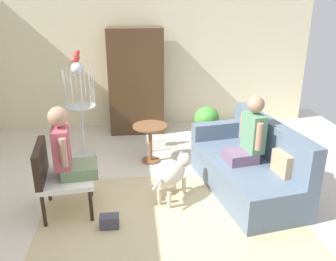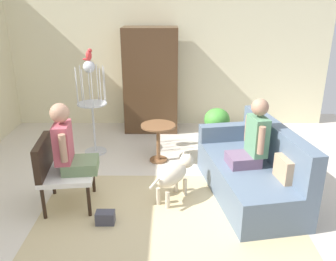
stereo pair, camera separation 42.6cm
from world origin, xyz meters
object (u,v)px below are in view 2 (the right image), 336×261
(armchair, at_px, (57,167))
(dog, at_px, (174,174))
(round_end_table, at_px, (158,136))
(parrot, at_px, (89,55))
(armoire_cabinet, at_px, (151,81))
(couch, at_px, (252,171))
(person_on_armchair, at_px, (68,145))
(person_on_couch, at_px, (253,138))
(bird_cage_stand, at_px, (92,102))
(potted_plant, at_px, (217,128))
(handbag, at_px, (105,218))

(armchair, xyz_separation_m, dog, (1.43, 0.18, -0.18))
(round_end_table, height_order, parrot, parrot)
(parrot, height_order, armoire_cabinet, armoire_cabinet)
(couch, bearing_deg, person_on_armchair, -173.14)
(parrot, bearing_deg, dog, -47.83)
(person_on_couch, xyz_separation_m, bird_cage_stand, (-2.30, 1.36, 0.08))
(round_end_table, relative_size, armoire_cabinet, 0.31)
(potted_plant, relative_size, handbag, 3.61)
(round_end_table, height_order, dog, round_end_table)
(person_on_couch, relative_size, bird_cage_stand, 0.56)
(dog, height_order, armoire_cabinet, armoire_cabinet)
(armchair, relative_size, round_end_table, 1.45)
(person_on_couch, bearing_deg, handbag, -159.98)
(armchair, height_order, round_end_table, armchair)
(couch, distance_m, handbag, 1.97)
(armchair, height_order, person_on_armchair, person_on_armchair)
(couch, xyz_separation_m, person_on_couch, (-0.04, -0.04, 0.48))
(dog, xyz_separation_m, armoire_cabinet, (-0.42, 2.57, 0.63))
(armchair, distance_m, parrot, 1.96)
(dog, xyz_separation_m, parrot, (-1.31, 1.44, 1.28))
(dog, xyz_separation_m, handbag, (-0.80, -0.57, -0.27))
(person_on_couch, height_order, handbag, person_on_couch)
(person_on_couch, relative_size, round_end_table, 1.42)
(person_on_couch, bearing_deg, couch, 44.41)
(handbag, bearing_deg, round_end_table, 71.58)
(couch, xyz_separation_m, armoire_cabinet, (-1.44, 2.45, 0.65))
(person_on_armchair, xyz_separation_m, round_end_table, (1.03, 1.28, -0.39))
(round_end_table, distance_m, potted_plant, 0.99)
(person_on_couch, height_order, armoire_cabinet, armoire_cabinet)
(potted_plant, distance_m, armoire_cabinet, 1.70)
(couch, relative_size, potted_plant, 2.52)
(person_on_armchair, distance_m, round_end_table, 1.69)
(person_on_couch, xyz_separation_m, parrot, (-2.29, 1.36, 0.83))
(dog, relative_size, potted_plant, 0.94)
(parrot, relative_size, armoire_cabinet, 0.09)
(round_end_table, bearing_deg, dog, -77.80)
(bird_cage_stand, bearing_deg, round_end_table, -16.77)
(armchair, bearing_deg, person_on_armchair, 6.34)
(dog, bearing_deg, armchair, -172.99)
(person_on_couch, bearing_deg, armchair, -173.93)
(person_on_couch, distance_m, handbag, 2.04)
(couch, height_order, round_end_table, couch)
(parrot, xyz_separation_m, armoire_cabinet, (0.89, 1.12, -0.65))
(armchair, distance_m, handbag, 0.87)
(person_on_armchair, relative_size, potted_plant, 1.10)
(potted_plant, bearing_deg, bird_cage_stand, 178.99)
(dog, distance_m, potted_plant, 1.58)
(couch, relative_size, dog, 2.69)
(person_on_armchair, height_order, handbag, person_on_armchair)
(handbag, bearing_deg, person_on_armchair, 138.46)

